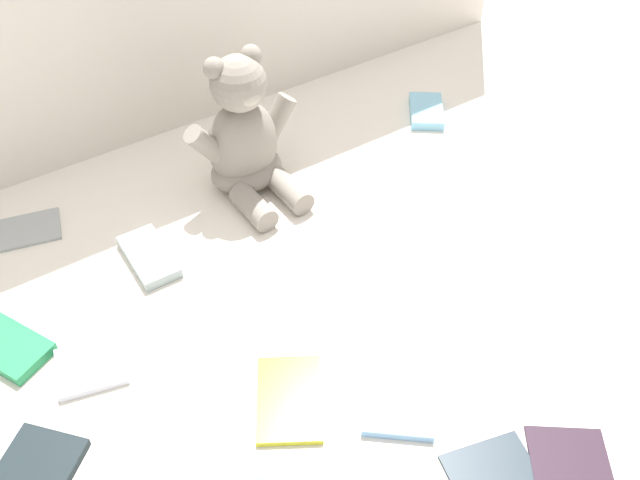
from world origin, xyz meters
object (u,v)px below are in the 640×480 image
(teddy_bear, at_px, (245,140))
(book_case_11, at_px, (494,475))
(book_case_1, at_px, (22,230))
(book_case_2, at_px, (398,412))
(book_case_3, at_px, (569,456))
(book_case_5, at_px, (91,367))
(book_case_10, at_px, (426,111))
(book_case_8, at_px, (39,465))
(book_case_4, at_px, (6,346))
(book_case_0, at_px, (149,257))
(book_case_6, at_px, (289,399))

(teddy_bear, bearing_deg, book_case_11, -93.62)
(book_case_1, xyz_separation_m, book_case_2, (0.33, -0.66, 0.00))
(book_case_2, distance_m, book_case_11, 0.15)
(book_case_3, relative_size, book_case_5, 1.05)
(book_case_5, xyz_separation_m, book_case_10, (0.83, 0.24, 0.00))
(book_case_2, relative_size, book_case_3, 0.95)
(book_case_8, bearing_deg, book_case_3, 105.89)
(book_case_4, bearing_deg, book_case_2, 109.25)
(book_case_0, relative_size, book_case_3, 1.26)
(book_case_11, bearing_deg, book_case_8, -109.86)
(book_case_10, bearing_deg, teddy_bear, -145.28)
(book_case_4, xyz_separation_m, book_case_6, (0.31, -0.31, -0.00))
(book_case_5, bearing_deg, book_case_1, 14.20)
(teddy_bear, xyz_separation_m, book_case_11, (-0.02, -0.70, -0.10))
(teddy_bear, bearing_deg, book_case_6, -114.19)
(book_case_3, bearing_deg, book_case_1, -113.69)
(book_case_0, bearing_deg, book_case_11, -69.43)
(book_case_5, xyz_separation_m, book_case_11, (0.38, -0.45, -0.00))
(book_case_2, distance_m, book_case_10, 0.74)
(book_case_1, bearing_deg, book_case_10, 96.21)
(book_case_2, bearing_deg, book_case_10, 176.69)
(teddy_bear, bearing_deg, book_case_3, -85.63)
(book_case_5, distance_m, book_case_8, 0.16)
(book_case_3, bearing_deg, teddy_bear, -137.52)
(book_case_8, relative_size, book_case_10, 0.84)
(teddy_bear, bearing_deg, book_case_1, 163.76)
(book_case_10, xyz_separation_m, book_case_11, (-0.45, -0.69, -0.01))
(book_case_2, bearing_deg, teddy_bear, -147.96)
(book_case_1, xyz_separation_m, book_case_6, (0.22, -0.56, 0.00))
(book_case_4, height_order, book_case_10, book_case_10)
(book_case_3, bearing_deg, book_case_2, -103.29)
(book_case_11, bearing_deg, book_case_4, -124.82)
(teddy_bear, height_order, book_case_2, teddy_bear)
(book_case_11, bearing_deg, book_case_0, -145.54)
(book_case_0, distance_m, book_case_5, 0.23)
(book_case_0, height_order, book_case_8, book_case_0)
(book_case_5, height_order, book_case_10, book_case_10)
(teddy_bear, xyz_separation_m, book_case_2, (-0.07, -0.56, -0.10))
(book_case_4, bearing_deg, book_case_11, 104.01)
(book_case_0, height_order, book_case_10, same)
(book_case_8, xyz_separation_m, book_case_10, (0.95, 0.35, 0.00))
(book_case_1, relative_size, book_case_10, 1.10)
(book_case_10, bearing_deg, book_case_0, -137.46)
(book_case_2, distance_m, book_case_8, 0.49)
(book_case_8, bearing_deg, book_case_5, -177.04)
(book_case_2, bearing_deg, book_case_6, -92.08)
(book_case_0, relative_size, book_case_11, 1.13)
(book_case_6, bearing_deg, book_case_1, 142.19)
(book_case_8, bearing_deg, book_case_1, -145.49)
(book_case_1, bearing_deg, book_case_8, 0.39)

